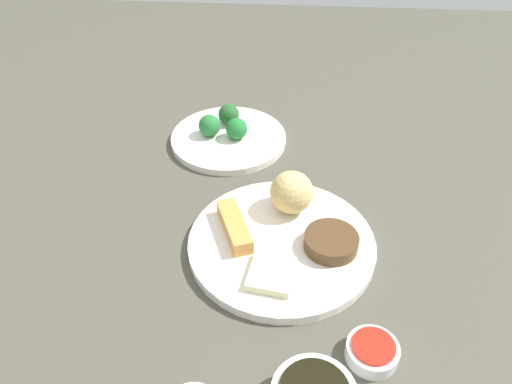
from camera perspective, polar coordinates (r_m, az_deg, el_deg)
The scene contains 12 objects.
tabletop at distance 0.78m, azimuth -1.22°, elevation -7.16°, with size 2.20×2.20×0.02m, color #4A483C.
main_plate at distance 0.77m, azimuth 2.97°, elevation -6.00°, with size 0.29×0.29×0.02m, color white.
rice_scoop at distance 0.80m, azimuth 4.13°, elevation -0.02°, with size 0.07×0.07×0.07m, color #D3B672.
spring_roll at distance 0.77m, azimuth -2.51°, elevation -3.99°, with size 0.11×0.03×0.03m, color #DC9344.
crab_rangoon_wonton at distance 0.71m, azimuth 1.81°, elevation -9.46°, with size 0.07×0.06×0.01m, color beige.
stir_fry_heap at distance 0.76m, azimuth 8.69°, elevation -5.88°, with size 0.08×0.08×0.02m, color #4D341D.
broccoli_plate at distance 1.00m, azimuth -3.19°, elevation 6.19°, with size 0.23×0.23×0.01m, color white.
broccoli_floret_0 at distance 0.99m, azimuth -5.41°, elevation 7.68°, with size 0.04×0.04×0.04m, color #287335.
broccoli_floret_1 at distance 1.03m, azimuth -3.18°, elevation 8.98°, with size 0.04×0.04×0.04m, color #245827.
broccoli_floret_2 at distance 0.98m, azimuth -2.26°, elevation 7.33°, with size 0.04×0.04×0.04m, color #207431.
sauce_ramekin_sweet_and_sour at distance 0.67m, azimuth 13.29°, elevation -17.58°, with size 0.07×0.07×0.02m, color white.
sauce_ramekin_sweet_and_sour_liquid at distance 0.66m, azimuth 13.47°, elevation -16.96°, with size 0.05×0.05×0.00m, color red.
Camera 1 is at (0.53, 0.06, 0.58)m, focal length 34.53 mm.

